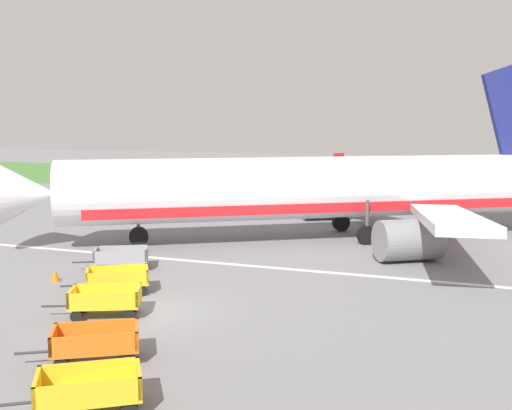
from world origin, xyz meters
TOP-DOWN VIEW (x-y plane):
  - ground_plane at (0.00, 0.00)m, footprint 220.00×220.00m
  - grass_strip at (0.00, 51.52)m, footprint 220.00×28.00m
  - apron_stripe at (0.00, 8.15)m, footprint 120.00×0.36m
  - airplane at (3.11, 16.54)m, footprint 33.85×28.28m
  - baggage_cart_nearest at (2.54, -7.54)m, footprint 3.37×2.57m
  - baggage_cart_second_in_row at (0.84, -4.78)m, footprint 3.43×2.48m
  - baggage_cart_third_in_row at (-1.31, -1.02)m, footprint 3.54×2.30m
  - baggage_cart_fourth_in_row at (-2.55, 1.72)m, footprint 3.40×2.51m
  - baggage_cart_far_end at (-4.60, 5.28)m, footprint 3.49×2.40m
  - traffic_cone_near_plane at (-3.89, 5.93)m, footprint 0.49×0.49m
  - traffic_cone_mid_apron at (-6.25, 2.45)m, footprint 0.42×0.42m
  - traffic_cone_by_carts at (-4.04, 3.84)m, footprint 0.43×0.43m

SIDE VIEW (x-z plane):
  - ground_plane at x=0.00m, z-range 0.00..0.00m
  - apron_stripe at x=0.00m, z-range 0.00..0.01m
  - grass_strip at x=0.00m, z-range 0.00..0.06m
  - traffic_cone_mid_apron at x=-6.25m, z-range 0.00..0.56m
  - traffic_cone_by_carts at x=-4.04m, z-range 0.00..0.57m
  - traffic_cone_near_plane at x=-3.89m, z-range 0.00..0.65m
  - baggage_cart_nearest at x=2.54m, z-range 0.07..1.14m
  - baggage_cart_second_in_row at x=0.84m, z-range 0.07..1.14m
  - baggage_cart_third_in_row at x=-1.31m, z-range 0.07..1.14m
  - baggage_cart_fourth_in_row at x=-2.55m, z-range 0.07..1.14m
  - baggage_cart_far_end at x=-4.60m, z-range 0.07..1.14m
  - airplane at x=3.11m, z-range -2.62..8.72m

